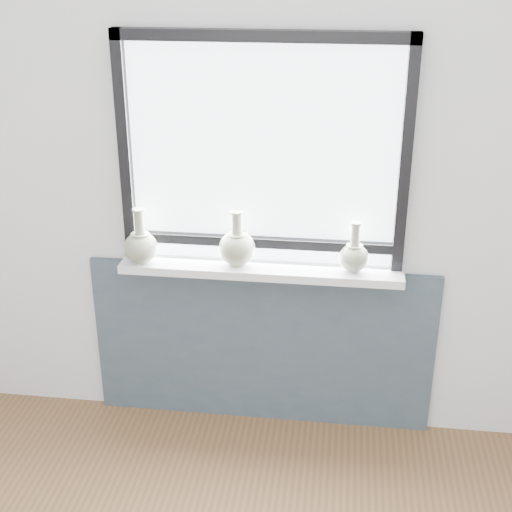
# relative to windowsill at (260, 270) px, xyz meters

# --- Properties ---
(back_wall) EXTENTS (3.60, 0.02, 2.60)m
(back_wall) POSITION_rel_windowsill_xyz_m (0.00, 0.10, 0.42)
(back_wall) COLOR silver
(back_wall) RESTS_ON ground
(apron_panel) EXTENTS (1.70, 0.03, 0.86)m
(apron_panel) POSITION_rel_windowsill_xyz_m (0.00, 0.07, -0.45)
(apron_panel) COLOR #3E4B58
(apron_panel) RESTS_ON ground
(windowsill) EXTENTS (1.32, 0.18, 0.04)m
(windowsill) POSITION_rel_windowsill_xyz_m (0.00, 0.00, 0.00)
(windowsill) COLOR white
(windowsill) RESTS_ON apron_panel
(window) EXTENTS (1.30, 0.06, 1.05)m
(window) POSITION_rel_windowsill_xyz_m (0.00, 0.06, 0.56)
(window) COLOR black
(window) RESTS_ON windowsill
(vase_a) EXTENTS (0.16, 0.16, 0.26)m
(vase_a) POSITION_rel_windowsill_xyz_m (-0.56, -0.03, 0.10)
(vase_a) COLOR gray
(vase_a) RESTS_ON windowsill
(vase_b) EXTENTS (0.17, 0.17, 0.26)m
(vase_b) POSITION_rel_windowsill_xyz_m (-0.11, 0.01, 0.11)
(vase_b) COLOR gray
(vase_b) RESTS_ON windowsill
(vase_c) EXTENTS (0.14, 0.14, 0.24)m
(vase_c) POSITION_rel_windowsill_xyz_m (0.43, 0.01, 0.09)
(vase_c) COLOR gray
(vase_c) RESTS_ON windowsill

